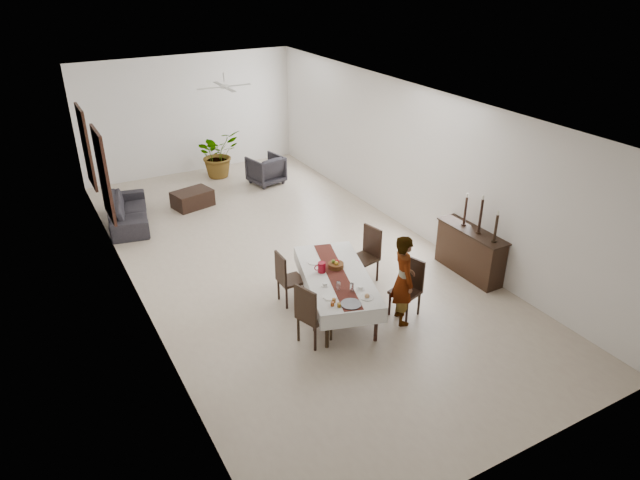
# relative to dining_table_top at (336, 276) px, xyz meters

# --- Properties ---
(floor) EXTENTS (6.00, 12.00, 0.00)m
(floor) POSITION_rel_dining_table_top_xyz_m (0.08, 2.11, -0.66)
(floor) COLOR beige
(floor) RESTS_ON ground
(ceiling) EXTENTS (6.00, 12.00, 0.02)m
(ceiling) POSITION_rel_dining_table_top_xyz_m (0.08, 2.11, 2.54)
(ceiling) COLOR white
(ceiling) RESTS_ON wall_back
(wall_back) EXTENTS (6.00, 0.02, 3.20)m
(wall_back) POSITION_rel_dining_table_top_xyz_m (0.08, 8.11, 0.94)
(wall_back) COLOR white
(wall_back) RESTS_ON floor
(wall_front) EXTENTS (6.00, 0.02, 3.20)m
(wall_front) POSITION_rel_dining_table_top_xyz_m (0.08, -3.89, 0.94)
(wall_front) COLOR white
(wall_front) RESTS_ON floor
(wall_left) EXTENTS (0.02, 12.00, 3.20)m
(wall_left) POSITION_rel_dining_table_top_xyz_m (-2.92, 2.11, 0.94)
(wall_left) COLOR white
(wall_left) RESTS_ON floor
(wall_right) EXTENTS (0.02, 12.00, 3.20)m
(wall_right) POSITION_rel_dining_table_top_xyz_m (3.08, 2.11, 0.94)
(wall_right) COLOR white
(wall_right) RESTS_ON floor
(dining_table_top) EXTENTS (1.49, 2.34, 0.05)m
(dining_table_top) POSITION_rel_dining_table_top_xyz_m (0.00, 0.00, 0.00)
(dining_table_top) COLOR black
(dining_table_top) RESTS_ON table_leg_fl
(table_leg_fl) EXTENTS (0.08, 0.08, 0.63)m
(table_leg_fl) POSITION_rel_dining_table_top_xyz_m (-0.68, -0.87, -0.34)
(table_leg_fl) COLOR black
(table_leg_fl) RESTS_ON floor
(table_leg_fr) EXTENTS (0.08, 0.08, 0.63)m
(table_leg_fr) POSITION_rel_dining_table_top_xyz_m (0.08, -1.10, -0.34)
(table_leg_fr) COLOR black
(table_leg_fr) RESTS_ON floor
(table_leg_bl) EXTENTS (0.08, 0.08, 0.63)m
(table_leg_bl) POSITION_rel_dining_table_top_xyz_m (-0.08, 1.10, -0.34)
(table_leg_bl) COLOR black
(table_leg_bl) RESTS_ON floor
(table_leg_br) EXTENTS (0.08, 0.08, 0.63)m
(table_leg_br) POSITION_rel_dining_table_top_xyz_m (0.68, 0.87, -0.34)
(table_leg_br) COLOR black
(table_leg_br) RESTS_ON floor
(tablecloth_top) EXTENTS (1.70, 2.54, 0.01)m
(tablecloth_top) POSITION_rel_dining_table_top_xyz_m (0.00, 0.00, 0.03)
(tablecloth_top) COLOR silver
(tablecloth_top) RESTS_ON dining_table_top
(tablecloth_drape_left) EXTENTS (0.68, 2.24, 0.27)m
(tablecloth_drape_left) POSITION_rel_dining_table_top_xyz_m (-0.51, 0.15, -0.10)
(tablecloth_drape_left) COLOR silver
(tablecloth_drape_left) RESTS_ON dining_table_top
(tablecloth_drape_right) EXTENTS (0.68, 2.24, 0.27)m
(tablecloth_drape_right) POSITION_rel_dining_table_top_xyz_m (0.51, -0.15, -0.10)
(tablecloth_drape_right) COLOR silver
(tablecloth_drape_right) RESTS_ON dining_table_top
(tablecloth_drape_near) EXTENTS (1.02, 0.32, 0.27)m
(tablecloth_drape_near) POSITION_rel_dining_table_top_xyz_m (-0.34, -1.11, -0.10)
(tablecloth_drape_near) COLOR silver
(tablecloth_drape_near) RESTS_ON dining_table_top
(tablecloth_drape_far) EXTENTS (1.02, 0.32, 0.27)m
(tablecloth_drape_far) POSITION_rel_dining_table_top_xyz_m (0.34, 1.11, -0.10)
(tablecloth_drape_far) COLOR white
(tablecloth_drape_far) RESTS_ON dining_table_top
(table_runner) EXTENTS (0.96, 2.26, 0.00)m
(table_runner) POSITION_rel_dining_table_top_xyz_m (0.00, 0.00, 0.03)
(table_runner) COLOR maroon
(table_runner) RESTS_ON tablecloth_top
(red_pitcher) EXTENTS (0.17, 0.17, 0.18)m
(red_pitcher) POSITION_rel_dining_table_top_xyz_m (-0.18, 0.20, 0.12)
(red_pitcher) COLOR maroon
(red_pitcher) RESTS_ON tablecloth_top
(pitcher_handle) EXTENTS (0.11, 0.05, 0.11)m
(pitcher_handle) POSITION_rel_dining_table_top_xyz_m (-0.25, 0.22, 0.12)
(pitcher_handle) COLOR maroon
(pitcher_handle) RESTS_ON red_pitcher
(wine_glass_near) EXTENTS (0.06, 0.06, 0.15)m
(wine_glass_near) POSITION_rel_dining_table_top_xyz_m (-0.07, -0.59, 0.11)
(wine_glass_near) COLOR white
(wine_glass_near) RESTS_ON tablecloth_top
(wine_glass_mid) EXTENTS (0.06, 0.06, 0.15)m
(wine_glass_mid) POSITION_rel_dining_table_top_xyz_m (-0.23, -0.45, 0.11)
(wine_glass_mid) COLOR white
(wine_glass_mid) RESTS_ON tablecloth_top
(teacup_right) EXTENTS (0.08, 0.08, 0.05)m
(teacup_right) POSITION_rel_dining_table_top_xyz_m (0.10, -0.60, 0.06)
(teacup_right) COLOR white
(teacup_right) RESTS_ON saucer_right
(saucer_right) EXTENTS (0.14, 0.14, 0.01)m
(saucer_right) POSITION_rel_dining_table_top_xyz_m (0.10, -0.60, 0.04)
(saucer_right) COLOR silver
(saucer_right) RESTS_ON tablecloth_top
(teacup_left) EXTENTS (0.08, 0.08, 0.05)m
(teacup_left) POSITION_rel_dining_table_top_xyz_m (-0.35, -0.22, 0.06)
(teacup_left) COLOR white
(teacup_left) RESTS_ON saucer_left
(saucer_left) EXTENTS (0.14, 0.14, 0.01)m
(saucer_left) POSITION_rel_dining_table_top_xyz_m (-0.35, -0.22, 0.04)
(saucer_left) COLOR white
(saucer_left) RESTS_ON tablecloth_top
(plate_near_right) EXTENTS (0.22, 0.22, 0.01)m
(plate_near_right) POSITION_rel_dining_table_top_xyz_m (0.05, -0.87, 0.04)
(plate_near_right) COLOR silver
(plate_near_right) RESTS_ON tablecloth_top
(bread_near_right) EXTENTS (0.08, 0.08, 0.08)m
(bread_near_right) POSITION_rel_dining_table_top_xyz_m (0.05, -0.87, 0.06)
(bread_near_right) COLOR tan
(bread_near_right) RESTS_ON plate_near_right
(plate_near_left) EXTENTS (0.22, 0.22, 0.01)m
(plate_near_left) POSITION_rel_dining_table_top_xyz_m (-0.46, -0.57, 0.04)
(plate_near_left) COLOR white
(plate_near_left) RESTS_ON tablecloth_top
(plate_far_left) EXTENTS (0.22, 0.22, 0.01)m
(plate_far_left) POSITION_rel_dining_table_top_xyz_m (-0.13, 0.56, 0.04)
(plate_far_left) COLOR white
(plate_far_left) RESTS_ON tablecloth_top
(serving_tray) EXTENTS (0.33, 0.33, 0.02)m
(serving_tray) POSITION_rel_dining_table_top_xyz_m (-0.27, -0.91, 0.04)
(serving_tray) COLOR #3B3B3F
(serving_tray) RESTS_ON tablecloth_top
(jam_jar_a) EXTENTS (0.06, 0.06, 0.07)m
(jam_jar_a) POSITION_rel_dining_table_top_xyz_m (-0.47, -0.88, 0.07)
(jam_jar_a) COLOR #875C13
(jam_jar_a) RESTS_ON tablecloth_top
(jam_jar_b) EXTENTS (0.06, 0.06, 0.07)m
(jam_jar_b) POSITION_rel_dining_table_top_xyz_m (-0.54, -0.80, 0.07)
(jam_jar_b) COLOR brown
(jam_jar_b) RESTS_ON tablecloth_top
(jam_jar_c) EXTENTS (0.06, 0.06, 0.07)m
(jam_jar_c) POSITION_rel_dining_table_top_xyz_m (-0.47, -0.73, 0.07)
(jam_jar_c) COLOR #8E4E14
(jam_jar_c) RESTS_ON tablecloth_top
(fruit_basket) EXTENTS (0.27, 0.27, 0.09)m
(fruit_basket) POSITION_rel_dining_table_top_xyz_m (0.11, 0.20, 0.08)
(fruit_basket) COLOR brown
(fruit_basket) RESTS_ON tablecloth_top
(fruit_red) EXTENTS (0.08, 0.08, 0.08)m
(fruit_red) POSITION_rel_dining_table_top_xyz_m (0.14, 0.21, 0.15)
(fruit_red) COLOR #A61011
(fruit_red) RESTS_ON fruit_basket
(fruit_green) EXTENTS (0.07, 0.07, 0.07)m
(fruit_green) POSITION_rel_dining_table_top_xyz_m (0.08, 0.24, 0.15)
(fruit_green) COLOR #597723
(fruit_green) RESTS_ON fruit_basket
(fruit_yellow) EXTENTS (0.08, 0.08, 0.08)m
(fruit_yellow) POSITION_rel_dining_table_top_xyz_m (0.10, 0.16, 0.15)
(fruit_yellow) COLOR #BF8D21
(fruit_yellow) RESTS_ON fruit_basket
(chair_right_near_seat) EXTENTS (0.54, 0.54, 0.05)m
(chair_right_near_seat) POSITION_rel_dining_table_top_xyz_m (0.92, -0.72, -0.21)
(chair_right_near_seat) COLOR black
(chair_right_near_seat) RESTS_ON chair_right_near_leg_fl
(chair_right_near_leg_fl) EXTENTS (0.05, 0.05, 0.43)m
(chair_right_near_leg_fl) POSITION_rel_dining_table_top_xyz_m (1.15, -0.84, -0.44)
(chair_right_near_leg_fl) COLOR black
(chair_right_near_leg_fl) RESTS_ON floor
(chair_right_near_leg_fr) EXTENTS (0.05, 0.05, 0.43)m
(chair_right_near_leg_fr) POSITION_rel_dining_table_top_xyz_m (1.04, -0.50, -0.44)
(chair_right_near_leg_fr) COLOR black
(chair_right_near_leg_fr) RESTS_ON floor
(chair_right_near_leg_bl) EXTENTS (0.05, 0.05, 0.43)m
(chair_right_near_leg_bl) POSITION_rel_dining_table_top_xyz_m (0.81, -0.95, -0.44)
(chair_right_near_leg_bl) COLOR black
(chair_right_near_leg_bl) RESTS_ON floor
(chair_right_near_leg_br) EXTENTS (0.05, 0.05, 0.43)m
(chair_right_near_leg_br) POSITION_rel_dining_table_top_xyz_m (0.70, -0.61, -0.44)
(chair_right_near_leg_br) COLOR black
(chair_right_near_leg_br) RESTS_ON floor
(chair_right_near_back) EXTENTS (0.17, 0.42, 0.55)m
(chair_right_near_back) POSITION_rel_dining_table_top_xyz_m (1.11, -0.66, 0.09)
(chair_right_near_back) COLOR black
(chair_right_near_back) RESTS_ON chair_right_near_seat
(chair_right_far_seat) EXTENTS (0.53, 0.53, 0.05)m
(chair_right_far_seat) POSITION_rel_dining_table_top_xyz_m (0.95, 0.58, -0.19)
(chair_right_far_seat) COLOR black
(chair_right_far_seat) RESTS_ON chair_right_far_leg_fl
(chair_right_far_leg_fl) EXTENTS (0.05, 0.05, 0.44)m
(chair_right_far_leg_fl) POSITION_rel_dining_table_top_xyz_m (1.16, 0.44, -0.44)
(chair_right_far_leg_fl) COLOR black
(chair_right_far_leg_fl) RESTS_ON floor
(chair_right_far_leg_fr) EXTENTS (0.05, 0.05, 0.44)m
(chair_right_far_leg_fr) POSITION_rel_dining_table_top_xyz_m (1.09, 0.80, -0.44)
(chair_right_far_leg_fr) COLOR black
(chair_right_far_leg_fr) RESTS_ON floor
(chair_right_far_leg_bl) EXTENTS (0.05, 0.05, 0.44)m
(chair_right_far_leg_bl) POSITION_rel_dining_table_top_xyz_m (0.80, 0.37, -0.44)
(chair_right_far_leg_bl) COLOR black
(chair_right_far_leg_bl) RESTS_ON floor
(chair_right_far_leg_br) EXTENTS (0.05, 0.05, 0.44)m
(chair_right_far_leg_br) POSITION_rel_dining_table_top_xyz_m (0.73, 0.72, -0.44)
(chair_right_far_leg_br) COLOR black
(chair_right_far_leg_br) RESTS_ON floor
(chair_right_far_back) EXTENTS (0.13, 0.45, 0.57)m
(chair_right_far_back) POSITION_rel_dining_table_top_xyz_m (1.14, 0.62, 0.12)
(chair_right_far_back) COLOR black
(chair_right_far_back) RESTS_ON chair_right_far_seat
(chair_left_near_seat) EXTENTS (0.56, 0.56, 0.05)m
(chair_left_near_seat) POSITION_rel_dining_table_top_xyz_m (-0.76, -0.62, -0.19)
(chair_left_near_seat) COLOR black
(chair_left_near_seat) RESTS_ON chair_left_near_leg_fl
(chair_left_near_leg_fl) EXTENTS (0.06, 0.06, 0.44)m
(chair_left_near_leg_fl) POSITION_rel_dining_table_top_xyz_m (-0.99, -0.51, -0.43)
(chair_left_near_leg_fl) COLOR black
(chair_left_near_leg_fl) RESTS_ON floor
(chair_left_near_leg_fr) EXTENTS (0.06, 0.06, 0.44)m
(chair_left_near_leg_fr) POSITION_rel_dining_table_top_xyz_m (-0.88, -0.85, -0.43)
(chair_left_near_leg_fr) COLOR black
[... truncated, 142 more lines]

